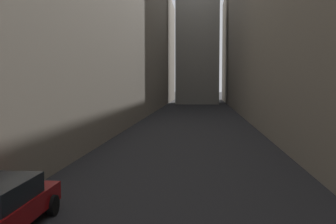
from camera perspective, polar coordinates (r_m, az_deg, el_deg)
name	(u,v)px	position (r m, az deg, el deg)	size (l,w,h in m)	color
ground_plane	(193,123)	(39.17, 3.54, -1.62)	(264.00, 264.00, 0.00)	#232326
building_block_left	(82,18)	(43.25, -12.02, 12.76)	(11.81, 108.00, 20.95)	gray
building_block_right	(328,11)	(43.30, 21.61, 13.10)	(14.99, 108.00, 21.76)	gray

